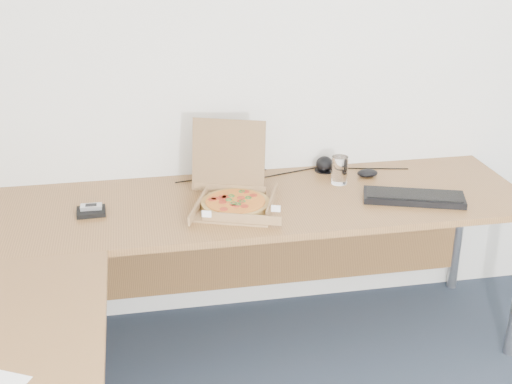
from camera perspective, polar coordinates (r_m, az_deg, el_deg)
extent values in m
cube|color=brown|center=(2.93, -1.39, -1.05)|extent=(2.50, 0.70, 0.03)
cylinder|color=gray|center=(3.70, 16.55, -2.89)|extent=(0.05, 0.05, 0.70)
cube|color=#956F45|center=(2.85, -1.72, -1.32)|extent=(0.32, 0.32, 0.01)
cube|color=#956F45|center=(2.96, -2.31, 3.00)|extent=(0.32, 0.06, 0.32)
cylinder|color=#B68641|center=(2.85, -1.73, -1.03)|extent=(0.29, 0.29, 0.02)
cylinder|color=#AA2515|center=(2.84, -1.73, -0.77)|extent=(0.25, 0.25, 0.00)
cylinder|color=white|center=(3.11, 6.99, 1.83)|extent=(0.07, 0.07, 0.13)
cube|color=black|center=(3.01, 13.02, -0.44)|extent=(0.45, 0.28, 0.03)
ellipsoid|color=black|center=(3.22, 9.28, 1.56)|extent=(0.12, 0.10, 0.04)
cube|color=black|center=(2.88, -13.58, -1.60)|extent=(0.12, 0.10, 0.02)
cube|color=#B2B5BA|center=(2.88, -13.58, -1.21)|extent=(0.09, 0.05, 0.02)
ellipsoid|color=black|center=(3.26, 5.74, 2.40)|extent=(0.09, 0.09, 0.08)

